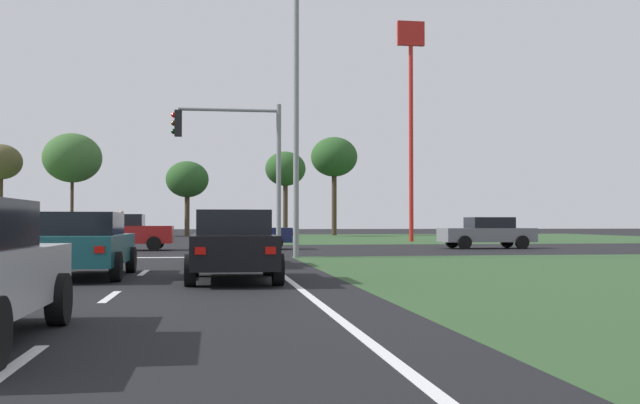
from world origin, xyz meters
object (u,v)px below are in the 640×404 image
object	(u,v)px
street_lamp_second	(300,96)
treeline_sixth	(334,158)
car_beige_seventh	(228,239)
fastfood_pole_sign	(411,84)
car_teal_third	(83,244)
traffic_signal_near_right	(240,152)
treeline_third	(72,158)
car_black_sixth	(233,245)
car_grey_near	(487,232)
pedestrian_at_median	(122,223)
treeline_fifth	(285,170)
treeline_fourth	(187,180)
car_red_second	(124,232)
treeline_second	(1,163)
car_navy_fourth	(246,233)

from	to	relation	value
street_lamp_second	treeline_sixth	distance (m)	44.78
car_beige_seventh	fastfood_pole_sign	distance (m)	29.34
car_teal_third	traffic_signal_near_right	bearing A→B (deg)	67.86
treeline_third	traffic_signal_near_right	bearing A→B (deg)	-71.86
fastfood_pole_sign	treeline_third	size ratio (longest dim) A/B	1.57
car_beige_seventh	treeline_third	world-z (taller)	treeline_third
fastfood_pole_sign	car_black_sixth	bearing A→B (deg)	-111.82
car_teal_third	traffic_signal_near_right	distance (m)	10.90
car_grey_near	pedestrian_at_median	size ratio (longest dim) A/B	2.46
fastfood_pole_sign	street_lamp_second	bearing A→B (deg)	-115.19
pedestrian_at_median	treeline_fifth	world-z (taller)	treeline_fifth
car_black_sixth	treeline_sixth	size ratio (longest dim) A/B	0.46
street_lamp_second	treeline_fifth	distance (m)	39.69
car_black_sixth	treeline_sixth	xyz separation A→B (m)	(11.05, 54.14, 6.70)
traffic_signal_near_right	treeline_fourth	bearing A→B (deg)	94.81
car_grey_near	pedestrian_at_median	world-z (taller)	pedestrian_at_median
traffic_signal_near_right	treeline_sixth	size ratio (longest dim) A/B	0.60
car_black_sixth	treeline_third	bearing A→B (deg)	103.89
car_red_second	traffic_signal_near_right	distance (m)	8.89
car_red_second	fastfood_pole_sign	world-z (taller)	fastfood_pole_sign
car_beige_seventh	treeline_fifth	distance (m)	44.47
treeline_fifth	traffic_signal_near_right	bearing A→B (deg)	-97.93
treeline_third	car_beige_seventh	bearing A→B (deg)	-74.39
car_red_second	car_teal_third	xyz separation A→B (m)	(1.01, -16.43, -0.06)
street_lamp_second	treeline_second	distance (m)	50.17
treeline_sixth	car_teal_third	bearing A→B (deg)	-105.34
car_teal_third	treeline_second	world-z (taller)	treeline_second
car_teal_third	treeline_fifth	xyz separation A→B (m)	(9.31, 48.24, 5.20)
street_lamp_second	treeline_second	size ratio (longest dim) A/B	1.25
street_lamp_second	treeline_third	size ratio (longest dim) A/B	1.14
street_lamp_second	treeline_third	xyz separation A→B (m)	(-15.60, 42.23, 1.20)
car_black_sixth	treeline_fifth	world-z (taller)	treeline_fifth
car_teal_third	treeline_second	distance (m)	56.32
pedestrian_at_median	treeline_third	xyz separation A→B (m)	(-7.26, 24.41, 5.75)
treeline_fourth	treeline_sixth	xyz separation A→B (m)	(13.81, 3.65, 2.45)
car_red_second	treeline_sixth	xyz separation A→B (m)	(15.45, 36.21, 6.65)
car_grey_near	treeline_fourth	size ratio (longest dim) A/B	0.66
treeline_second	car_navy_fourth	bearing A→B (deg)	-60.34
car_red_second	street_lamp_second	size ratio (longest dim) A/B	0.41
street_lamp_second	fastfood_pole_sign	bearing A→B (deg)	64.81
car_navy_fourth	car_black_sixth	bearing A→B (deg)	176.68
treeline_fifth	car_black_sixth	bearing A→B (deg)	-96.78
car_grey_near	car_red_second	bearing A→B (deg)	90.02
car_teal_third	pedestrian_at_median	bearing A→B (deg)	94.99
car_grey_near	treeline_fourth	xyz separation A→B (m)	(-15.35, 32.55, 4.25)
treeline_third	treeline_sixth	bearing A→B (deg)	4.10
car_black_sixth	car_teal_third	bearing A→B (deg)	156.05
street_lamp_second	treeline_fourth	world-z (taller)	street_lamp_second
car_beige_seventh	fastfood_pole_sign	bearing A→B (deg)	63.61
street_lamp_second	treeline_sixth	bearing A→B (deg)	79.16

